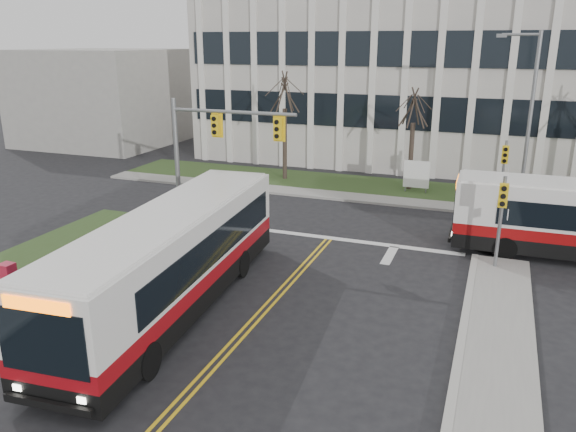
# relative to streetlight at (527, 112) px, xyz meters

# --- Properties ---
(ground) EXTENTS (120.00, 120.00, 0.00)m
(ground) POSITION_rel_streetlight_xyz_m (-8.03, -16.20, -5.19)
(ground) COLOR black
(ground) RESTS_ON ground
(sidewalk_cross) EXTENTS (44.00, 1.60, 0.14)m
(sidewalk_cross) POSITION_rel_streetlight_xyz_m (-3.03, -1.00, -5.12)
(sidewalk_cross) COLOR #9E9B93
(sidewalk_cross) RESTS_ON ground
(building_lawn) EXTENTS (44.00, 5.00, 0.12)m
(building_lawn) POSITION_rel_streetlight_xyz_m (-3.03, 1.80, -5.13)
(building_lawn) COLOR #334A1F
(building_lawn) RESTS_ON ground
(office_building) EXTENTS (40.00, 16.00, 12.00)m
(office_building) POSITION_rel_streetlight_xyz_m (-3.03, 13.80, 0.81)
(office_building) COLOR beige
(office_building) RESTS_ON ground
(building_annex) EXTENTS (12.00, 12.00, 8.00)m
(building_annex) POSITION_rel_streetlight_xyz_m (-34.03, 9.80, -1.19)
(building_annex) COLOR #9E9B93
(building_annex) RESTS_ON ground
(mast_arm_signal) EXTENTS (6.11, 0.38, 6.20)m
(mast_arm_signal) POSITION_rel_streetlight_xyz_m (-13.65, -9.04, -0.94)
(mast_arm_signal) COLOR slate
(mast_arm_signal) RESTS_ON ground
(signal_pole_near) EXTENTS (0.34, 0.39, 3.80)m
(signal_pole_near) POSITION_rel_streetlight_xyz_m (-0.83, -9.30, -2.69)
(signal_pole_near) COLOR slate
(signal_pole_near) RESTS_ON ground
(signal_pole_far) EXTENTS (0.34, 0.39, 3.80)m
(signal_pole_far) POSITION_rel_streetlight_xyz_m (-0.83, -0.80, -2.69)
(signal_pole_far) COLOR slate
(signal_pole_far) RESTS_ON ground
(streetlight) EXTENTS (2.15, 0.25, 9.20)m
(streetlight) POSITION_rel_streetlight_xyz_m (0.00, 0.00, 0.00)
(streetlight) COLOR slate
(streetlight) RESTS_ON ground
(directory_sign) EXTENTS (1.50, 0.12, 2.00)m
(directory_sign) POSITION_rel_streetlight_xyz_m (-5.53, 1.30, -4.02)
(directory_sign) COLOR slate
(directory_sign) RESTS_ON ground
(tree_left) EXTENTS (1.80, 1.80, 7.70)m
(tree_left) POSITION_rel_streetlight_xyz_m (-14.03, 1.80, 0.32)
(tree_left) COLOR #42352B
(tree_left) RESTS_ON ground
(tree_mid) EXTENTS (1.80, 1.80, 6.82)m
(tree_mid) POSITION_rel_streetlight_xyz_m (-6.03, 2.00, -0.31)
(tree_mid) COLOR #42352B
(tree_mid) RESTS_ON ground
(bus_main) EXTENTS (3.73, 12.74, 3.35)m
(bus_main) POSITION_rel_streetlight_xyz_m (-10.95, -16.65, -3.52)
(bus_main) COLOR silver
(bus_main) RESTS_ON ground
(newspaper_box_blue) EXTENTS (0.51, 0.46, 0.95)m
(newspaper_box_blue) POSITION_rel_streetlight_xyz_m (-15.81, -17.31, -4.72)
(newspaper_box_blue) COLOR navy
(newspaper_box_blue) RESTS_ON ground
(newspaper_box_red) EXTENTS (0.52, 0.47, 0.95)m
(newspaper_box_red) POSITION_rel_streetlight_xyz_m (-17.53, -17.39, -4.72)
(newspaper_box_red) COLOR #A4152E
(newspaper_box_red) RESTS_ON ground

